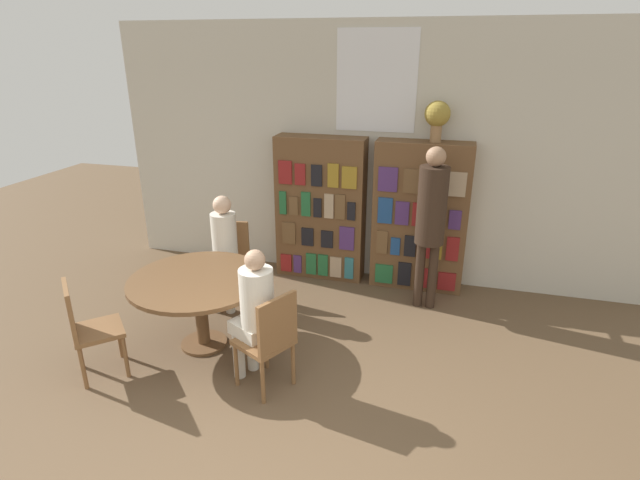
{
  "coord_description": "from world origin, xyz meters",
  "views": [
    {
      "loc": [
        0.95,
        -2.14,
        2.73
      ],
      "look_at": [
        -0.2,
        1.98,
        1.05
      ],
      "focal_mm": 28.0,
      "sensor_mm": 36.0,
      "label": 1
    }
  ],
  "objects_px": {
    "bookshelf_left": "(321,209)",
    "seated_reader_left": "(224,245)",
    "chair_near_camera": "(87,325)",
    "chair_left_side": "(230,258)",
    "reading_table": "(199,289)",
    "flower_vase": "(437,116)",
    "bookshelf_right": "(420,217)",
    "librarian_standing": "(431,212)",
    "seated_reader_right": "(254,308)",
    "chair_far_side": "(270,337)"
  },
  "relations": [
    {
      "from": "chair_near_camera",
      "to": "seated_reader_left",
      "type": "xyz_separation_m",
      "value": [
        0.58,
        1.48,
        0.22
      ]
    },
    {
      "from": "bookshelf_left",
      "to": "chair_near_camera",
      "type": "relative_size",
      "value": 1.94
    },
    {
      "from": "bookshelf_right",
      "to": "seated_reader_right",
      "type": "distance_m",
      "value": 2.51
    },
    {
      "from": "reading_table",
      "to": "seated_reader_right",
      "type": "distance_m",
      "value": 0.81
    },
    {
      "from": "reading_table",
      "to": "chair_near_camera",
      "type": "distance_m",
      "value": 0.99
    },
    {
      "from": "reading_table",
      "to": "seated_reader_left",
      "type": "distance_m",
      "value": 0.81
    },
    {
      "from": "chair_left_side",
      "to": "bookshelf_right",
      "type": "bearing_deg",
      "value": -164.66
    },
    {
      "from": "seated_reader_left",
      "to": "librarian_standing",
      "type": "relative_size",
      "value": 0.7
    },
    {
      "from": "bookshelf_right",
      "to": "flower_vase",
      "type": "xyz_separation_m",
      "value": [
        0.1,
        0.01,
        1.15
      ]
    },
    {
      "from": "chair_far_side",
      "to": "librarian_standing",
      "type": "relative_size",
      "value": 0.5
    },
    {
      "from": "reading_table",
      "to": "bookshelf_left",
      "type": "bearing_deg",
      "value": 70.42
    },
    {
      "from": "bookshelf_right",
      "to": "chair_far_side",
      "type": "bearing_deg",
      "value": -113.0
    },
    {
      "from": "chair_far_side",
      "to": "seated_reader_right",
      "type": "distance_m",
      "value": 0.27
    },
    {
      "from": "seated_reader_right",
      "to": "librarian_standing",
      "type": "distance_m",
      "value": 2.19
    },
    {
      "from": "chair_left_side",
      "to": "seated_reader_left",
      "type": "relative_size",
      "value": 0.71
    },
    {
      "from": "flower_vase",
      "to": "seated_reader_left",
      "type": "relative_size",
      "value": 0.35
    },
    {
      "from": "flower_vase",
      "to": "reading_table",
      "type": "height_order",
      "value": "flower_vase"
    },
    {
      "from": "bookshelf_right",
      "to": "chair_near_camera",
      "type": "xyz_separation_m",
      "value": [
        -2.55,
        -2.55,
        -0.37
      ]
    },
    {
      "from": "bookshelf_left",
      "to": "seated_reader_right",
      "type": "xyz_separation_m",
      "value": [
        0.05,
        -2.23,
        -0.16
      ]
    },
    {
      "from": "bookshelf_right",
      "to": "flower_vase",
      "type": "distance_m",
      "value": 1.15
    },
    {
      "from": "flower_vase",
      "to": "chair_near_camera",
      "type": "bearing_deg",
      "value": -136.05
    },
    {
      "from": "bookshelf_left",
      "to": "seated_reader_right",
      "type": "bearing_deg",
      "value": -88.69
    },
    {
      "from": "chair_near_camera",
      "to": "librarian_standing",
      "type": "relative_size",
      "value": 0.5
    },
    {
      "from": "bookshelf_left",
      "to": "chair_near_camera",
      "type": "bearing_deg",
      "value": -118.05
    },
    {
      "from": "chair_near_camera",
      "to": "seated_reader_left",
      "type": "bearing_deg",
      "value": 114.09
    },
    {
      "from": "librarian_standing",
      "to": "reading_table",
      "type": "bearing_deg",
      "value": -145.78
    },
    {
      "from": "bookshelf_left",
      "to": "librarian_standing",
      "type": "height_order",
      "value": "librarian_standing"
    },
    {
      "from": "chair_near_camera",
      "to": "chair_left_side",
      "type": "distance_m",
      "value": 1.75
    },
    {
      "from": "reading_table",
      "to": "chair_left_side",
      "type": "bearing_deg",
      "value": 98.68
    },
    {
      "from": "flower_vase",
      "to": "chair_left_side",
      "type": "relative_size",
      "value": 0.49
    },
    {
      "from": "seated_reader_left",
      "to": "flower_vase",
      "type": "bearing_deg",
      "value": -161.34
    },
    {
      "from": "bookshelf_left",
      "to": "chair_left_side",
      "type": "distance_m",
      "value": 1.26
    },
    {
      "from": "bookshelf_left",
      "to": "chair_left_side",
      "type": "relative_size",
      "value": 1.94
    },
    {
      "from": "chair_far_side",
      "to": "seated_reader_left",
      "type": "distance_m",
      "value": 1.61
    },
    {
      "from": "bookshelf_right",
      "to": "seated_reader_left",
      "type": "distance_m",
      "value": 2.25
    },
    {
      "from": "bookshelf_left",
      "to": "librarian_standing",
      "type": "distance_m",
      "value": 1.45
    },
    {
      "from": "seated_reader_left",
      "to": "seated_reader_right",
      "type": "xyz_separation_m",
      "value": [
        0.83,
        -1.16,
        -0.02
      ]
    },
    {
      "from": "reading_table",
      "to": "seated_reader_right",
      "type": "xyz_separation_m",
      "value": [
        0.71,
        -0.37,
        0.1
      ]
    },
    {
      "from": "bookshelf_right",
      "to": "reading_table",
      "type": "relative_size",
      "value": 1.35
    },
    {
      "from": "bookshelf_right",
      "to": "seated_reader_left",
      "type": "bearing_deg",
      "value": -151.59
    },
    {
      "from": "reading_table",
      "to": "flower_vase",
      "type": "bearing_deg",
      "value": 43.68
    },
    {
      "from": "seated_reader_right",
      "to": "librarian_standing",
      "type": "height_order",
      "value": "librarian_standing"
    },
    {
      "from": "chair_left_side",
      "to": "bookshelf_left",
      "type": "bearing_deg",
      "value": -140.92
    },
    {
      "from": "bookshelf_left",
      "to": "bookshelf_right",
      "type": "distance_m",
      "value": 1.19
    },
    {
      "from": "seated_reader_right",
      "to": "librarian_standing",
      "type": "bearing_deg",
      "value": -9.35
    },
    {
      "from": "bookshelf_left",
      "to": "seated_reader_left",
      "type": "bearing_deg",
      "value": -126.26
    },
    {
      "from": "chair_left_side",
      "to": "seated_reader_right",
      "type": "relative_size",
      "value": 0.73
    },
    {
      "from": "librarian_standing",
      "to": "seated_reader_right",
      "type": "bearing_deg",
      "value": -126.67
    },
    {
      "from": "seated_reader_left",
      "to": "librarian_standing",
      "type": "height_order",
      "value": "librarian_standing"
    },
    {
      "from": "bookshelf_right",
      "to": "chair_left_side",
      "type": "height_order",
      "value": "bookshelf_right"
    }
  ]
}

